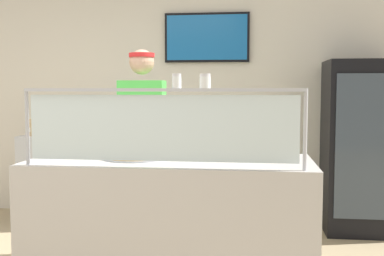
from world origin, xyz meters
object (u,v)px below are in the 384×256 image
(pizza_server, at_px, (132,153))
(drink_fridge, at_px, (361,147))
(parmesan_shaker, at_px, (177,82))
(pizza_box_stack, at_px, (58,126))
(worker_figure, at_px, (143,139))
(pizza_tray, at_px, (135,156))
(pepper_flake_shaker, at_px, (205,82))

(pizza_server, bearing_deg, drink_fridge, 34.73)
(parmesan_shaker, distance_m, pizza_box_stack, 2.60)
(drink_fridge, bearing_deg, worker_figure, -154.70)
(worker_figure, bearing_deg, drink_fridge, 25.30)
(pizza_box_stack, bearing_deg, worker_figure, -38.63)
(parmesan_shaker, bearing_deg, pizza_tray, 134.05)
(pepper_flake_shaker, bearing_deg, pizza_tray, 145.27)
(worker_figure, xyz_separation_m, pizza_box_stack, (-1.13, 0.91, 0.03))
(pizza_server, bearing_deg, pizza_box_stack, 119.43)
(pizza_box_stack, bearing_deg, pepper_flake_shaker, -48.55)
(pizza_tray, xyz_separation_m, pizza_server, (-0.02, -0.02, 0.02))
(pizza_tray, relative_size, drink_fridge, 0.27)
(pizza_tray, relative_size, worker_figure, 0.26)
(drink_fridge, bearing_deg, parmesan_shaker, -126.98)
(pizza_server, bearing_deg, pepper_flake_shaker, -39.24)
(worker_figure, relative_size, drink_fridge, 1.03)
(pizza_server, distance_m, pepper_flake_shaker, 0.80)
(parmesan_shaker, height_order, drink_fridge, drink_fridge)
(drink_fridge, bearing_deg, pizza_box_stack, -179.20)
(pizza_tray, relative_size, pizza_box_stack, 0.98)
(pepper_flake_shaker, distance_m, pizza_box_stack, 2.71)
(parmesan_shaker, height_order, worker_figure, worker_figure)
(worker_figure, bearing_deg, pizza_server, -82.81)
(worker_figure, xyz_separation_m, drink_fridge, (2.01, 0.95, -0.15))
(pizza_server, height_order, drink_fridge, drink_fridge)
(pizza_server, bearing_deg, worker_figure, 90.16)
(pizza_tray, distance_m, drink_fridge, 2.54)
(pizza_tray, bearing_deg, drink_fridge, 41.72)
(pizza_server, relative_size, worker_figure, 0.16)
(pepper_flake_shaker, height_order, pizza_box_stack, pepper_flake_shaker)
(pizza_tray, height_order, parmesan_shaker, parmesan_shaker)
(worker_figure, distance_m, drink_fridge, 2.22)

